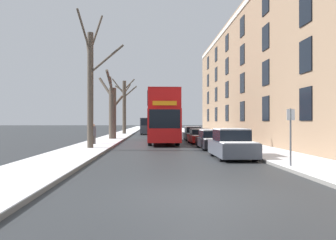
% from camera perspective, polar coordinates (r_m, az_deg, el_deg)
% --- Properties ---
extents(ground_plane, '(320.00, 320.00, 0.00)m').
position_cam_1_polar(ground_plane, '(8.62, 5.01, -13.06)').
color(ground_plane, '#303335').
extents(sidewalk_left, '(3.11, 130.00, 0.16)m').
position_cam_1_polar(sidewalk_left, '(61.52, -6.83, -1.97)').
color(sidewalk_left, slate).
rests_on(sidewalk_left, ground).
extents(sidewalk_right, '(3.11, 130.00, 0.16)m').
position_cam_1_polar(sidewalk_right, '(61.72, 3.57, -1.96)').
color(sidewalk_right, slate).
rests_on(sidewalk_right, ground).
extents(terrace_facade_right, '(9.10, 42.45, 12.98)m').
position_cam_1_polar(terrace_facade_right, '(35.48, 18.57, 7.17)').
color(terrace_facade_right, '#8C7056').
rests_on(terrace_facade_right, ground).
extents(bare_tree_left_0, '(3.00, 2.98, 9.47)m').
position_cam_1_polar(bare_tree_left_0, '(22.55, -13.27, 6.11)').
color(bare_tree_left_0, '#4C4238').
rests_on(bare_tree_left_0, ground).
extents(bare_tree_left_1, '(2.66, 4.10, 7.00)m').
position_cam_1_polar(bare_tree_left_1, '(34.12, -9.70, 1.88)').
color(bare_tree_left_1, '#4C4238').
rests_on(bare_tree_left_1, ground).
extents(bare_tree_left_2, '(3.65, 2.29, 8.21)m').
position_cam_1_polar(bare_tree_left_2, '(47.77, -7.60, 2.69)').
color(bare_tree_left_2, '#4C4238').
rests_on(bare_tree_left_2, ground).
extents(double_decker_bus, '(2.55, 10.02, 4.45)m').
position_cam_1_polar(double_decker_bus, '(28.75, -0.95, 0.94)').
color(double_decker_bus, red).
rests_on(double_decker_bus, ground).
extents(parked_car_0, '(1.84, 3.95, 1.55)m').
position_cam_1_polar(parked_car_0, '(17.24, 11.06, -4.26)').
color(parked_car_0, '#474C56').
rests_on(parked_car_0, ground).
extents(parked_car_1, '(1.70, 4.33, 1.36)m').
position_cam_1_polar(parked_car_1, '(22.91, 7.61, -3.47)').
color(parked_car_1, black).
rests_on(parked_car_1, ground).
extents(parked_car_2, '(1.79, 3.92, 1.30)m').
position_cam_1_polar(parked_car_2, '(28.53, 5.56, -2.89)').
color(parked_car_2, maroon).
rests_on(parked_car_2, ground).
extents(parked_car_3, '(1.68, 4.22, 1.39)m').
position_cam_1_polar(parked_car_3, '(33.52, 4.33, -2.44)').
color(parked_car_3, black).
rests_on(parked_car_3, ground).
extents(oncoming_van, '(1.91, 5.62, 2.43)m').
position_cam_1_polar(oncoming_van, '(48.77, -3.64, -0.97)').
color(oncoming_van, '#333842').
rests_on(oncoming_van, ground).
extents(pedestrian_left_sidewalk, '(0.38, 0.38, 1.73)m').
position_cam_1_polar(pedestrian_left_sidewalk, '(26.30, -12.86, -2.36)').
color(pedestrian_left_sidewalk, '#4C4742').
rests_on(pedestrian_left_sidewalk, ground).
extents(street_sign_post, '(0.32, 0.07, 2.43)m').
position_cam_1_polar(street_sign_post, '(13.82, 20.57, -2.36)').
color(street_sign_post, '#4C4F54').
rests_on(street_sign_post, ground).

